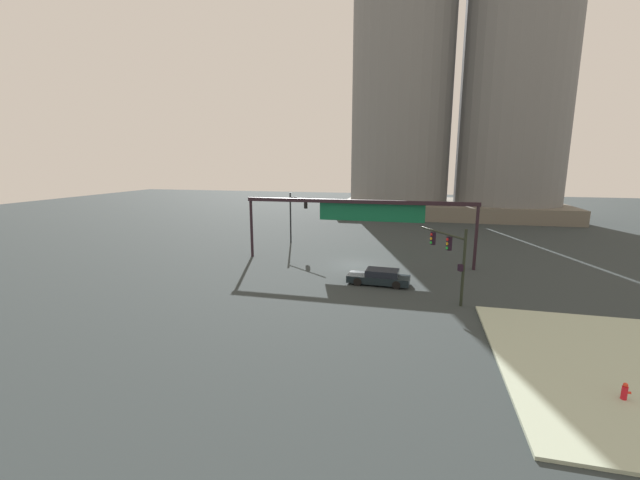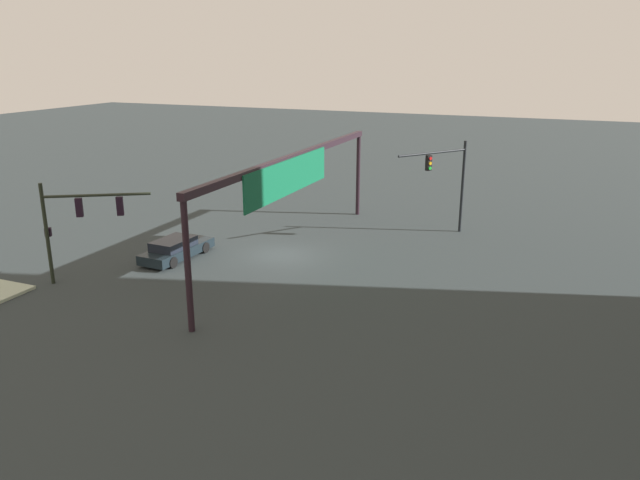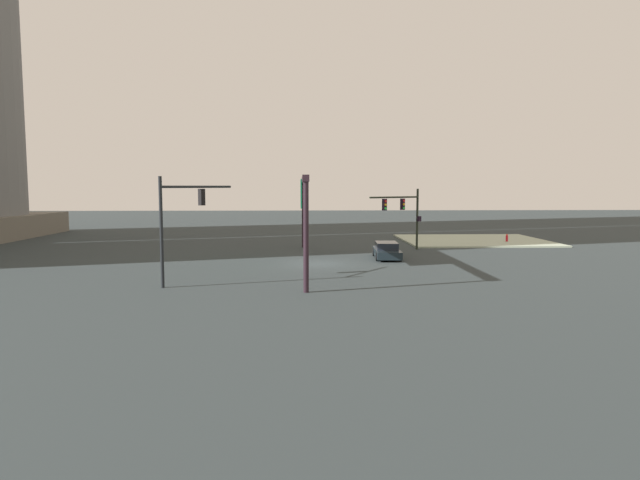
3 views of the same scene
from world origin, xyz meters
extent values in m
plane|color=#2A3234|center=(0.00, 0.00, 0.00)|extent=(173.13, 173.13, 0.00)
cylinder|color=black|center=(8.61, -8.72, 2.62)|extent=(0.19, 0.19, 5.23)
cylinder|color=black|center=(7.26, -6.49, 4.54)|extent=(2.82, 4.53, 0.14)
cube|color=black|center=(7.73, -7.27, 3.94)|extent=(0.39, 0.41, 0.95)
cylinder|color=red|center=(7.59, -7.35, 4.23)|extent=(0.15, 0.20, 0.20)
cylinder|color=orange|center=(7.59, -7.35, 3.93)|extent=(0.15, 0.20, 0.20)
cylinder|color=green|center=(7.59, -7.35, 3.63)|extent=(0.15, 0.20, 0.20)
cube|color=black|center=(6.71, -5.59, 3.94)|extent=(0.39, 0.41, 0.95)
cylinder|color=red|center=(6.57, -5.67, 4.23)|extent=(0.15, 0.20, 0.20)
cylinder|color=orange|center=(6.57, -5.67, 3.93)|extent=(0.15, 0.20, 0.20)
cylinder|color=green|center=(6.57, -5.67, 3.63)|extent=(0.15, 0.20, 0.20)
cube|color=black|center=(8.41, -8.84, 2.67)|extent=(0.36, 0.38, 0.44)
cylinder|color=black|center=(-9.02, 8.77, 2.99)|extent=(0.18, 0.18, 5.99)
cylinder|color=black|center=(-6.88, 7.19, 5.42)|extent=(4.36, 3.28, 0.14)
cube|color=black|center=(-6.64, 7.01, 4.83)|extent=(0.41, 0.40, 0.95)
cylinder|color=red|center=(-6.55, 7.14, 5.12)|extent=(0.20, 0.17, 0.20)
cylinder|color=orange|center=(-6.55, 7.14, 4.82)|extent=(0.20, 0.17, 0.20)
cylinder|color=green|center=(-6.55, 7.14, 4.52)|extent=(0.20, 0.17, 0.20)
cylinder|color=black|center=(-10.64, 1.06, 2.84)|extent=(0.28, 0.28, 5.69)
cylinder|color=black|center=(10.64, 1.06, 2.84)|extent=(0.28, 0.28, 5.69)
cube|color=black|center=(0.00, 1.06, 5.86)|extent=(21.67, 0.35, 0.35)
cube|color=#0E5B39|center=(1.31, 1.27, 4.97)|extent=(9.81, 0.08, 1.89)
cube|color=#635E53|center=(11.19, 39.28, 1.19)|extent=(37.91, 19.40, 2.39)
cube|color=black|center=(2.76, -5.21, 0.44)|extent=(4.90, 2.06, 0.55)
cube|color=black|center=(3.05, -5.22, 0.96)|extent=(2.58, 1.72, 0.50)
cylinder|color=black|center=(1.23, -5.97, 0.32)|extent=(0.65, 0.25, 0.64)
cylinder|color=black|center=(1.32, -4.28, 0.32)|extent=(0.65, 0.25, 0.64)
cylinder|color=black|center=(4.20, -6.13, 0.32)|extent=(0.65, 0.25, 0.64)
cylinder|color=black|center=(4.30, -4.45, 0.32)|extent=(0.65, 0.25, 0.64)
cylinder|color=red|center=(13.85, -18.56, 0.43)|extent=(0.22, 0.22, 0.55)
sphere|color=red|center=(13.85, -18.56, 0.77)|extent=(0.18, 0.18, 0.18)
cylinder|color=red|center=(14.01, -18.56, 0.45)|extent=(0.12, 0.10, 0.10)
camera|label=1|loc=(5.43, -35.33, 9.50)|focal=22.15mm
camera|label=2|loc=(30.63, 15.33, 11.40)|focal=34.59mm
camera|label=3|loc=(-39.09, 1.37, 5.46)|focal=31.43mm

